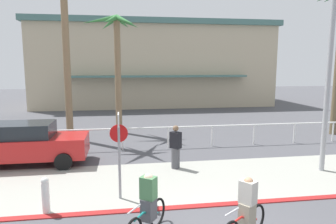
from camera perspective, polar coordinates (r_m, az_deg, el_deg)
The scene contains 14 objects.
ground_plane at distance 16.31m, azimuth -0.76°, elevation -5.29°, with size 80.00×80.00×0.00m, color #4C4C51.
sidewalk_strip at distance 10.84m, azimuth 3.53°, elevation -12.47°, with size 44.00×4.00×0.02m, color #9E9E93.
curb_paint at distance 9.05m, azimuth 6.31°, elevation -16.88°, with size 44.00×0.24×0.03m, color maroon.
building_backdrop at distance 32.27m, azimuth -2.78°, elevation 8.84°, with size 23.36×10.23×8.13m.
rail_fence at distance 14.68m, azimuth 0.03°, elevation -3.51°, with size 26.11×0.08×1.04m.
stop_sign_bike_lane at distance 9.01m, azimuth -9.07°, elevation -5.81°, with size 0.52×0.56×2.56m.
bollard_3 at distance 9.02m, azimuth -21.76°, elevation -14.08°, with size 0.20×0.20×1.00m.
streetlight_curb at distance 12.32m, azimuth 28.50°, elevation 9.30°, with size 0.24×2.54×7.50m.
palm_tree_2 at distance 17.22m, azimuth -18.69°, elevation 17.70°, with size 2.82×3.43×9.57m.
palm_tree_3 at distance 18.07m, azimuth -9.56°, elevation 11.74°, with size 3.17×3.31×6.75m.
car_red_1 at distance 13.39m, azimuth -24.46°, elevation -5.30°, with size 4.40×2.02×1.69m.
cyclist_red_0 at distance 7.38m, azimuth 14.27°, elevation -17.42°, with size 1.50×1.12×1.50m.
cyclist_teal_1 at distance 7.40m, azimuth -3.81°, elevation -17.08°, with size 1.10×1.52×1.50m.
pedestrian_0 at distance 11.76m, azimuth 1.42°, elevation -6.84°, with size 0.46×0.47×1.68m.
Camera 1 is at (-2.16, -5.69, 3.89)m, focal length 32.87 mm.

